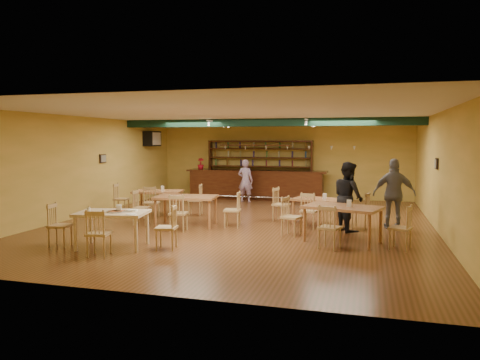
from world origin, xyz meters
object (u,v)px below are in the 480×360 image
(bar_counter, at_px, (256,185))
(dining_table_d, at_px, (342,224))
(dining_table_c, at_px, (186,211))
(patron_bar, at_px, (245,181))
(dining_table_b, at_px, (319,211))
(near_table, at_px, (113,230))
(patron_right_a, at_px, (348,197))
(dining_table_a, at_px, (158,202))

(bar_counter, xyz_separation_m, dining_table_d, (3.64, -6.77, -0.15))
(bar_counter, distance_m, dining_table_c, 5.89)
(patron_bar, bearing_deg, dining_table_d, 128.59)
(bar_counter, relative_size, dining_table_c, 3.39)
(dining_table_b, bearing_deg, near_table, -119.95)
(dining_table_c, distance_m, patron_right_a, 4.26)
(dining_table_d, bearing_deg, patron_right_a, 104.52)
(dining_table_b, bearing_deg, dining_table_c, -145.46)
(dining_table_b, distance_m, dining_table_d, 2.25)
(dining_table_c, xyz_separation_m, dining_table_d, (4.15, -0.91, 0.01))
(patron_right_a, bearing_deg, near_table, 93.10)
(patron_bar, height_order, patron_right_a, patron_right_a)
(dining_table_b, height_order, near_table, near_table)
(dining_table_c, xyz_separation_m, near_table, (-0.55, -2.77, -0.01))
(bar_counter, distance_m, dining_table_a, 4.77)
(bar_counter, xyz_separation_m, near_table, (-1.06, -8.64, -0.18))
(dining_table_d, distance_m, patron_bar, 7.09)
(dining_table_a, xyz_separation_m, near_table, (1.04, -4.35, 0.02))
(bar_counter, bearing_deg, dining_table_a, -116.03)
(bar_counter, xyz_separation_m, patron_bar, (-0.20, -0.83, 0.23))
(bar_counter, height_order, dining_table_a, bar_counter)
(dining_table_c, height_order, near_table, dining_table_c)
(dining_table_a, bearing_deg, near_table, -86.10)
(bar_counter, bearing_deg, near_table, -96.97)
(dining_table_b, bearing_deg, patron_bar, 144.02)
(dining_table_c, relative_size, patron_bar, 1.01)
(dining_table_b, height_order, dining_table_c, dining_table_c)
(dining_table_b, distance_m, patron_bar, 4.95)
(dining_table_a, height_order, patron_right_a, patron_right_a)
(dining_table_a, xyz_separation_m, dining_table_d, (5.74, -2.49, 0.05))
(bar_counter, bearing_deg, patron_right_a, -55.73)
(dining_table_a, xyz_separation_m, patron_right_a, (5.80, -1.16, 0.52))
(dining_table_d, bearing_deg, patron_bar, 140.25)
(near_table, distance_m, patron_right_a, 5.76)
(patron_right_a, bearing_deg, dining_table_c, 64.98)
(patron_bar, bearing_deg, near_table, 89.46)
(dining_table_c, height_order, patron_bar, patron_bar)
(dining_table_c, distance_m, dining_table_d, 4.24)
(near_table, bearing_deg, dining_table_d, 11.69)
(patron_bar, bearing_deg, dining_table_a, 67.05)
(dining_table_d, xyz_separation_m, near_table, (-4.70, -1.87, -0.02))
(near_table, relative_size, patron_bar, 0.91)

